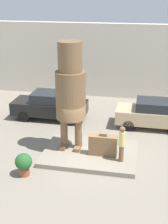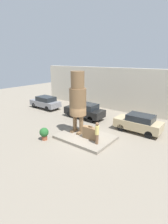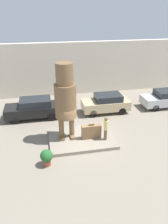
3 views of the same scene
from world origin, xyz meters
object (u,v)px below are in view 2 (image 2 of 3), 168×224
parked_car_tan (139,123)px  statue_figure (78,98)px  giant_suitcase (90,133)px  tourist (97,132)px  parked_car_black (85,110)px  planter_pot (44,133)px  parked_car_grey (45,102)px

parked_car_tan → statue_figure: bearing=43.4°
giant_suitcase → tourist: bearing=-24.1°
tourist → parked_car_tan: size_ratio=0.42×
parked_car_black → planter_pot: size_ratio=4.39×
parked_car_black → statue_figure: bearing=120.2°
giant_suitcase → planter_pot: size_ratio=1.29×
parked_car_grey → planter_pot: size_ratio=4.13×
giant_suitcase → planter_pot: bearing=-147.0°
parked_car_grey → planter_pot: bearing=138.9°
giant_suitcase → parked_car_grey: parked_car_grey is taller
statue_figure → parked_car_tan: statue_figure is taller
giant_suitcase → parked_car_tan: (2.31, 4.23, 0.15)m
giant_suitcase → parked_car_black: 5.83m
parked_car_tan → planter_pot: parked_car_tan is taller
statue_figure → parked_car_grey: size_ratio=1.22×
giant_suitcase → parked_car_black: (-3.90, 4.34, 0.18)m
planter_pot → statue_figure: bearing=59.1°
statue_figure → giant_suitcase: statue_figure is taller
statue_figure → tourist: bearing=-19.0°
parked_car_grey → parked_car_black: (6.60, 0.00, 0.04)m
parked_car_grey → parked_car_tan: bearing=179.5°
parked_car_black → parked_car_tan: bearing=179.0°
parked_car_black → planter_pot: parked_car_black is taller
tourist → planter_pot: bearing=-157.9°
statue_figure → giant_suitcase: size_ratio=3.91×
parked_car_black → giant_suitcase: bearing=132.0°
parked_car_black → planter_pot: 6.44m
parked_car_grey → parked_car_black: parked_car_black is taller
giant_suitcase → parked_car_grey: bearing=157.6°
giant_suitcase → parked_car_tan: bearing=61.3°
statue_figure → parked_car_grey: 9.95m
parked_car_grey → parked_car_tan: parked_car_tan is taller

